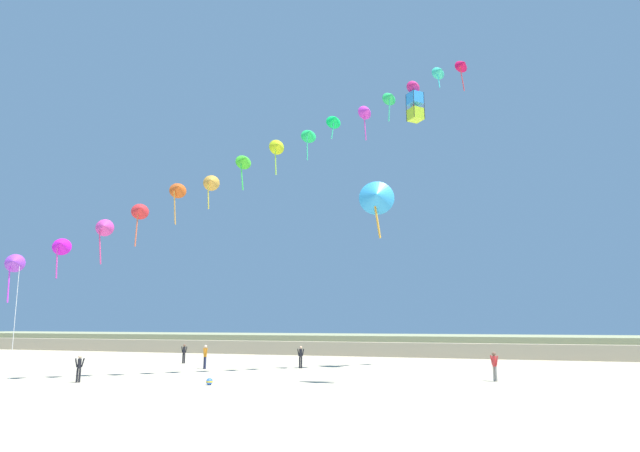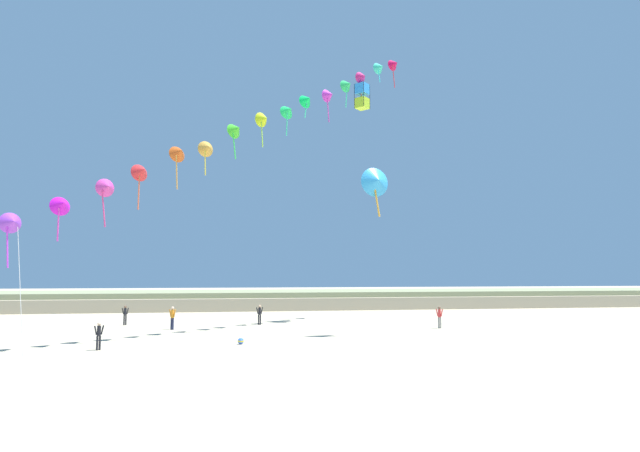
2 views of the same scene
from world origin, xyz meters
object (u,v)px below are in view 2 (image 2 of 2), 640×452
at_px(person_near_left, 172,316).
at_px(person_far_left, 260,313).
at_px(person_near_right, 99,334).
at_px(large_kite_mid_trail, 362,96).
at_px(large_kite_low_lead, 377,181).
at_px(person_mid_center, 125,314).
at_px(person_far_right, 439,316).
at_px(beach_ball, 241,341).

bearing_deg(person_near_left, person_far_left, 21.55).
height_order(person_near_right, large_kite_mid_trail, large_kite_mid_trail).
bearing_deg(large_kite_low_lead, person_mid_center, 151.18).
relative_size(person_far_right, beach_ball, 4.56).
distance_m(person_near_left, beach_ball, 9.82).
height_order(person_near_left, person_far_right, person_near_left).
height_order(large_kite_mid_trail, beach_ball, large_kite_mid_trail).
bearing_deg(person_far_right, large_kite_low_lead, -145.44).
height_order(person_near_left, large_kite_mid_trail, large_kite_mid_trail).
height_order(person_near_left, person_mid_center, person_near_left).
relative_size(person_far_right, large_kite_mid_trail, 0.73).
xyz_separation_m(large_kite_mid_trail, beach_ball, (-10.40, -12.11, -19.80)).
bearing_deg(person_mid_center, person_far_left, -7.35).
xyz_separation_m(person_near_right, beach_ball, (7.66, 1.16, -0.70)).
bearing_deg(beach_ball, person_near_left, 121.33).
relative_size(person_near_right, large_kite_low_lead, 0.43).
height_order(person_near_right, large_kite_low_lead, large_kite_low_lead).
xyz_separation_m(person_far_left, large_kite_mid_trail, (8.98, 1.18, 19.05)).
relative_size(person_mid_center, person_far_right, 0.95).
xyz_separation_m(person_far_right, beach_ball, (-14.90, -6.32, -0.77)).
xyz_separation_m(person_far_left, person_far_right, (13.48, -4.61, 0.03)).
height_order(person_near_right, person_far_left, person_far_left).
distance_m(person_near_right, large_kite_mid_trail, 29.45).
distance_m(person_near_right, person_mid_center, 13.58).
bearing_deg(person_far_left, large_kite_mid_trail, 7.46).
relative_size(person_near_left, beach_ball, 4.71).
xyz_separation_m(person_mid_center, large_kite_mid_trail, (19.72, -0.21, 19.07)).
distance_m(person_mid_center, beach_ball, 15.47).
height_order(large_kite_low_lead, beach_ball, large_kite_low_lead).
bearing_deg(beach_ball, large_kite_mid_trail, 49.34).
xyz_separation_m(person_near_right, person_far_left, (9.08, 12.09, 0.05)).
height_order(person_mid_center, person_far_right, person_far_right).
relative_size(person_far_left, person_far_right, 0.97).
xyz_separation_m(person_far_right, large_kite_low_lead, (-5.92, -4.08, 9.46)).
xyz_separation_m(person_mid_center, person_far_left, (10.75, -1.39, 0.02)).
bearing_deg(person_far_right, person_far_left, 161.11).
height_order(person_near_left, beach_ball, person_near_left).
distance_m(person_mid_center, large_kite_low_lead, 22.96).
bearing_deg(large_kite_mid_trail, person_near_left, -166.40).
bearing_deg(large_kite_low_lead, person_near_left, 156.51).
bearing_deg(large_kite_mid_trail, person_mid_center, 179.39).
xyz_separation_m(large_kite_low_lead, large_kite_mid_trail, (1.41, 9.86, 9.56)).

